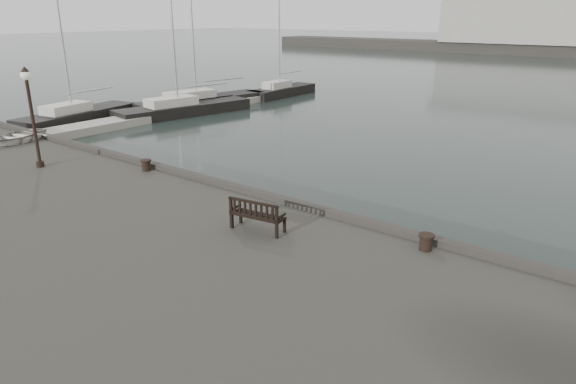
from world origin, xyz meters
name	(u,v)px	position (x,y,z in m)	size (l,w,h in m)	color
ground	(278,244)	(0.00, 0.00, 0.00)	(400.00, 400.00, 0.00)	black
pontoon	(144,118)	(-20.00, 10.00, 0.25)	(2.00, 24.00, 0.50)	#B1ADA4
bench	(257,221)	(1.14, -2.25, 1.84)	(1.57, 0.75, 0.87)	black
bollard_left	(146,165)	(-5.77, -0.58, 1.77)	(0.39, 0.39, 0.41)	black
bollard_right	(426,242)	(5.19, -0.62, 1.76)	(0.39, 0.39, 0.41)	black
lamp_post	(30,104)	(-9.37, -2.74, 3.95)	(0.37, 0.37, 3.73)	black
dinghy	(19,136)	(-14.04, -1.27, 1.83)	(1.90, 2.65, 0.55)	beige
yacht_a	(79,119)	(-23.36, 7.04, 0.24)	(4.00, 9.25, 12.35)	black
yacht_b	(203,104)	(-21.11, 16.50, 0.25)	(4.13, 11.46, 14.66)	black
yacht_c	(185,112)	(-19.64, 13.32, 0.24)	(4.24, 10.59, 13.78)	black
yacht_d	(282,93)	(-19.77, 25.07, 0.23)	(2.32, 7.87, 10.08)	black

